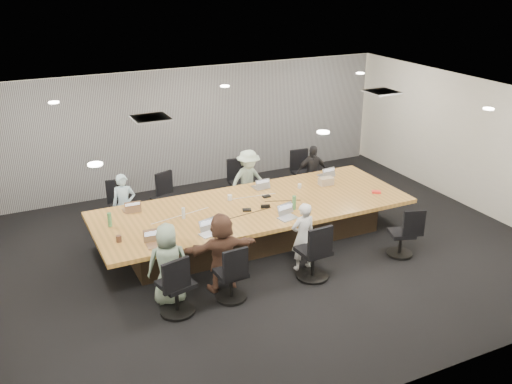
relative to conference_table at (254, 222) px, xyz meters
name	(u,v)px	position (x,y,z in m)	size (l,w,h in m)	color
floor	(265,251)	(0.00, -0.50, -0.40)	(10.00, 8.00, 0.00)	black
ceiling	(266,104)	(0.00, -0.50, 2.40)	(10.00, 8.00, 0.00)	white
wall_back	(190,127)	(0.00, 3.50, 1.00)	(10.00, 2.80, 0.00)	beige
wall_front	(417,289)	(0.00, -4.50, 1.00)	(10.00, 2.80, 0.00)	beige
wall_right	(475,145)	(5.00, -0.50, 1.00)	(8.00, 2.80, 0.00)	beige
curtain	(191,128)	(0.00, 3.42, 1.00)	(9.80, 0.04, 2.80)	gray
conference_table	(254,222)	(0.00, 0.00, 0.00)	(6.00, 2.20, 0.74)	#322519
chair_0	(121,211)	(-2.15, 1.70, -0.04)	(0.49, 0.49, 0.73)	black
chair_1	(165,203)	(-1.24, 1.70, -0.03)	(0.51, 0.51, 0.75)	black
chair_2	(242,187)	(0.52, 1.70, 0.02)	(0.57, 0.57, 0.84)	black
chair_3	(304,177)	(2.10, 1.70, 0.01)	(0.55, 0.55, 0.81)	black
chair_4	(176,289)	(-2.12, -1.70, 0.02)	(0.57, 0.57, 0.84)	black
chair_5	(231,277)	(-1.21, -1.70, -0.01)	(0.52, 0.52, 0.78)	black
chair_6	(313,255)	(0.30, -1.70, 0.03)	(0.58, 0.58, 0.86)	black
chair_7	(401,237)	(2.17, -1.70, -0.03)	(0.49, 0.49, 0.73)	black
person_0	(124,205)	(-2.15, 1.35, 0.22)	(0.46, 0.30, 1.25)	#ABCFE3
laptop_0	(131,210)	(-2.15, 0.80, 0.35)	(0.30, 0.21, 0.02)	#8C6647
person_2	(248,181)	(0.52, 1.35, 0.28)	(0.88, 0.51, 1.37)	#A5BEAA
laptop_2	(260,187)	(0.52, 0.80, 0.35)	(0.31, 0.21, 0.02)	#B2B2B7
person_3	(312,172)	(2.10, 1.35, 0.23)	(0.74, 0.31, 1.26)	black
laptop_3	(325,175)	(2.10, 0.80, 0.35)	(0.31, 0.21, 0.02)	#B2B2B7
person_4	(168,264)	(-2.12, -1.35, 0.27)	(0.65, 0.43, 1.34)	gray
laptop_4	(158,245)	(-2.12, -0.80, 0.35)	(0.34, 0.24, 0.02)	#8C6647
person_5	(222,252)	(-1.21, -1.35, 0.27)	(1.24, 0.40, 1.34)	brown
laptop_5	(209,234)	(-1.21, -0.80, 0.35)	(0.32, 0.22, 0.02)	#B2B2B7
person_6	(303,237)	(0.30, -1.35, 0.22)	(0.45, 0.30, 1.25)	silver
laptop_6	(288,218)	(0.30, -0.80, 0.35)	(0.33, 0.23, 0.02)	#B2B2B7
bottle_green_left	(110,220)	(-2.65, 0.26, 0.47)	(0.07, 0.07, 0.25)	#478650
bottle_green_right	(294,203)	(0.60, -0.48, 0.47)	(0.07, 0.07, 0.26)	#478650
bottle_clear	(183,213)	(-1.39, 0.01, 0.44)	(0.06, 0.06, 0.21)	silver
cup_white_far	(230,198)	(-0.31, 0.43, 0.39)	(0.09, 0.09, 0.11)	white
cup_white_near	(300,186)	(1.23, 0.40, 0.38)	(0.07, 0.07, 0.09)	white
mug_brown	(119,239)	(-2.65, -0.40, 0.39)	(0.09, 0.09, 0.11)	brown
mic_left	(247,210)	(-0.22, -0.17, 0.35)	(0.16, 0.11, 0.03)	black
mic_right	(266,196)	(0.40, 0.27, 0.35)	(0.15, 0.10, 0.03)	black
stapler	(265,206)	(0.15, -0.20, 0.37)	(0.17, 0.04, 0.06)	black
canvas_bag	(326,181)	(1.81, 0.33, 0.42)	(0.29, 0.18, 0.16)	tan
snack_packet	(376,192)	(2.48, -0.49, 0.36)	(0.17, 0.11, 0.04)	red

